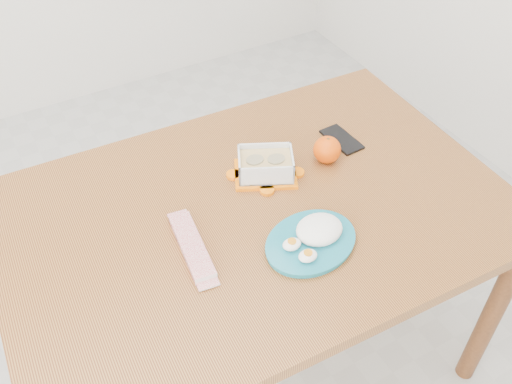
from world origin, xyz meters
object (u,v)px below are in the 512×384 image
orange_fruit (327,150)px  smartphone (342,139)px  rice_plate (314,237)px  dining_table (256,229)px  food_container (265,165)px

orange_fruit → smartphone: size_ratio=0.58×
orange_fruit → rice_plate: 0.33m
rice_plate → smartphone: rice_plate is taller
dining_table → orange_fruit: (0.28, 0.07, 0.12)m
dining_table → smartphone: 0.41m
rice_plate → smartphone: size_ratio=2.07×
dining_table → food_container: 0.18m
food_container → rice_plate: 0.29m
dining_table → orange_fruit: size_ratio=17.19×
orange_fruit → rice_plate: orange_fruit is taller
dining_table → smartphone: size_ratio=10.02×
food_container → dining_table: bearing=-104.6°
orange_fruit → smartphone: orange_fruit is taller
food_container → rice_plate: food_container is taller
dining_table → food_container: (0.09, 0.10, 0.12)m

